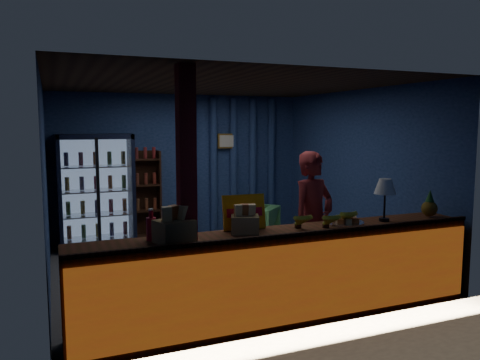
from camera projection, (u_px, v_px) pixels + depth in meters
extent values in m
plane|color=#515154|center=(223.00, 268.00, 6.72)|extent=(4.60, 4.60, 0.00)
plane|color=navy|center=(182.00, 166.00, 8.59)|extent=(4.60, 0.00, 4.60)
plane|color=navy|center=(300.00, 202.00, 4.54)|extent=(4.60, 0.00, 4.60)
plane|color=navy|center=(46.00, 186.00, 5.71)|extent=(0.00, 4.40, 4.40)
plane|color=navy|center=(359.00, 172.00, 7.42)|extent=(0.00, 4.40, 4.40)
plane|color=#472D19|center=(222.00, 84.00, 6.42)|extent=(4.60, 4.60, 0.00)
cube|color=brown|center=(285.00, 275.00, 4.91)|extent=(4.40, 0.55, 0.95)
cube|color=red|center=(298.00, 283.00, 4.65)|extent=(4.35, 0.02, 0.81)
cube|color=#371E11|center=(298.00, 234.00, 4.61)|extent=(4.40, 0.04, 0.04)
cube|color=maroon|center=(187.00, 204.00, 4.42)|extent=(0.16, 0.16, 2.60)
cube|color=black|center=(95.00, 190.00, 7.98)|extent=(1.20, 0.06, 1.90)
cube|color=black|center=(60.00, 194.00, 7.52)|extent=(0.06, 0.60, 1.90)
cube|color=black|center=(131.00, 190.00, 7.94)|extent=(0.06, 0.60, 1.90)
cube|color=black|center=(94.00, 137.00, 7.63)|extent=(1.20, 0.60, 0.08)
cube|color=black|center=(98.00, 245.00, 7.84)|extent=(1.20, 0.60, 0.08)
cube|color=#99B2D8|center=(95.00, 190.00, 7.93)|extent=(1.08, 0.02, 1.74)
cube|color=white|center=(98.00, 194.00, 7.47)|extent=(1.12, 0.02, 1.78)
cube|color=black|center=(98.00, 194.00, 7.45)|extent=(0.05, 0.05, 1.80)
cube|color=silver|center=(98.00, 238.00, 7.82)|extent=(1.08, 0.48, 0.02)
cylinder|color=#B34D19|center=(69.00, 232.00, 7.64)|extent=(0.07, 0.07, 0.22)
cylinder|color=#1E5A16|center=(84.00, 231.00, 7.72)|extent=(0.07, 0.07, 0.22)
cylinder|color=#A38019|center=(98.00, 230.00, 7.81)|extent=(0.07, 0.07, 0.22)
cylinder|color=#1F1750|center=(112.00, 229.00, 7.89)|extent=(0.07, 0.07, 0.22)
cylinder|color=maroon|center=(125.00, 228.00, 7.97)|extent=(0.07, 0.07, 0.22)
cube|color=silver|center=(97.00, 214.00, 7.77)|extent=(1.08, 0.48, 0.02)
cylinder|color=#1E5A16|center=(68.00, 208.00, 7.59)|extent=(0.07, 0.07, 0.22)
cylinder|color=#A38019|center=(83.00, 207.00, 7.67)|extent=(0.07, 0.07, 0.22)
cylinder|color=#1F1750|center=(97.00, 207.00, 7.76)|extent=(0.07, 0.07, 0.22)
cylinder|color=maroon|center=(111.00, 206.00, 7.84)|extent=(0.07, 0.07, 0.22)
cylinder|color=#B34D19|center=(125.00, 205.00, 7.93)|extent=(0.07, 0.07, 0.22)
cube|color=silver|center=(96.00, 190.00, 7.73)|extent=(1.08, 0.48, 0.02)
cylinder|color=#A38019|center=(67.00, 184.00, 7.54)|extent=(0.07, 0.07, 0.22)
cylinder|color=#1F1750|center=(82.00, 183.00, 7.63)|extent=(0.07, 0.07, 0.22)
cylinder|color=maroon|center=(96.00, 183.00, 7.71)|extent=(0.07, 0.07, 0.22)
cylinder|color=#B34D19|center=(110.00, 182.00, 7.80)|extent=(0.07, 0.07, 0.22)
cylinder|color=#1E5A16|center=(124.00, 181.00, 7.88)|extent=(0.07, 0.07, 0.22)
cube|color=silver|center=(96.00, 166.00, 7.68)|extent=(1.08, 0.48, 0.02)
cylinder|color=#1F1750|center=(66.00, 159.00, 7.50)|extent=(0.07, 0.07, 0.22)
cylinder|color=maroon|center=(81.00, 159.00, 7.58)|extent=(0.07, 0.07, 0.22)
cylinder|color=#B34D19|center=(95.00, 159.00, 7.67)|extent=(0.07, 0.07, 0.22)
cylinder|color=#1E5A16|center=(109.00, 158.00, 7.75)|extent=(0.07, 0.07, 0.22)
cylinder|color=#A38019|center=(123.00, 158.00, 7.83)|extent=(0.07, 0.07, 0.22)
cube|color=#371E11|center=(145.00, 195.00, 8.34)|extent=(0.50, 0.02, 1.60)
cube|color=#371E11|center=(133.00, 197.00, 8.13)|extent=(0.03, 0.28, 1.60)
cube|color=#371E11|center=(159.00, 196.00, 8.31)|extent=(0.03, 0.28, 1.60)
cube|color=#371E11|center=(147.00, 235.00, 8.30)|extent=(0.46, 0.26, 0.02)
cube|color=#371E11|center=(146.00, 210.00, 8.25)|extent=(0.46, 0.26, 0.02)
cube|color=#371E11|center=(146.00, 185.00, 8.20)|extent=(0.46, 0.26, 0.02)
cube|color=#371E11|center=(145.00, 159.00, 8.15)|extent=(0.46, 0.26, 0.02)
cylinder|color=navy|center=(193.00, 166.00, 8.61)|extent=(0.14, 0.14, 2.50)
cylinder|color=navy|center=(214.00, 165.00, 8.76)|extent=(0.14, 0.14, 2.50)
cylinder|color=navy|center=(234.00, 165.00, 8.91)|extent=(0.14, 0.14, 2.50)
cylinder|color=navy|center=(253.00, 164.00, 9.06)|extent=(0.14, 0.14, 2.50)
cylinder|color=navy|center=(271.00, 163.00, 9.21)|extent=(0.14, 0.14, 2.50)
cube|color=gold|center=(227.00, 141.00, 8.76)|extent=(0.36, 0.03, 0.28)
cube|color=silver|center=(227.00, 141.00, 8.75)|extent=(0.30, 0.01, 0.22)
imported|color=maroon|center=(313.00, 222.00, 5.73)|extent=(0.72, 0.57, 1.73)
imported|color=#5AB563|center=(257.00, 222.00, 8.43)|extent=(0.94, 0.94, 0.61)
cube|color=#371E11|center=(240.00, 228.00, 8.30)|extent=(0.51, 0.38, 0.44)
cylinder|color=#371E11|center=(240.00, 214.00, 8.27)|extent=(0.09, 0.09, 0.09)
cube|color=#F8AB0D|center=(244.00, 212.00, 4.90)|extent=(0.47, 0.11, 0.37)
cube|color=#B30B24|center=(245.00, 212.00, 4.88)|extent=(0.39, 0.05, 0.09)
cylinder|color=#B30B24|center=(151.00, 229.00, 4.44)|extent=(0.09, 0.09, 0.22)
cylinder|color=#B30B24|center=(151.00, 213.00, 4.42)|extent=(0.04, 0.04, 0.09)
cylinder|color=white|center=(151.00, 209.00, 4.42)|extent=(0.05, 0.05, 0.02)
cylinder|color=#B30B24|center=(169.00, 229.00, 4.43)|extent=(0.09, 0.09, 0.22)
cylinder|color=#B30B24|center=(169.00, 213.00, 4.41)|extent=(0.04, 0.04, 0.09)
cylinder|color=white|center=(169.00, 210.00, 4.40)|extent=(0.05, 0.05, 0.02)
cube|color=#988449|center=(174.00, 231.00, 4.36)|extent=(0.39, 0.35, 0.21)
cube|color=gold|center=(166.00, 214.00, 4.28)|extent=(0.10, 0.08, 0.14)
cube|color=#BE4C23|center=(174.00, 213.00, 4.33)|extent=(0.10, 0.08, 0.14)
cube|color=gold|center=(182.00, 212.00, 4.38)|extent=(0.10, 0.08, 0.14)
cube|color=#988449|center=(245.00, 224.00, 4.74)|extent=(0.34, 0.31, 0.18)
cube|color=gold|center=(238.00, 210.00, 4.72)|extent=(0.09, 0.07, 0.11)
cube|color=#BE4C23|center=(245.00, 210.00, 4.72)|extent=(0.09, 0.07, 0.11)
cube|color=gold|center=(252.00, 210.00, 4.73)|extent=(0.09, 0.07, 0.11)
cylinder|color=silver|center=(344.00, 223.00, 5.20)|extent=(0.45, 0.45, 0.02)
cube|color=gold|center=(350.00, 219.00, 5.23)|extent=(0.10, 0.07, 0.05)
cube|color=#BE4C23|center=(345.00, 218.00, 5.28)|extent=(0.12, 0.12, 0.05)
cube|color=gold|center=(339.00, 218.00, 5.28)|extent=(0.07, 0.10, 0.05)
cube|color=#BE4C23|center=(336.00, 219.00, 5.23)|extent=(0.12, 0.12, 0.05)
cube|color=gold|center=(337.00, 220.00, 5.17)|extent=(0.10, 0.07, 0.05)
cube|color=#BE4C23|center=(342.00, 221.00, 5.12)|extent=(0.12, 0.12, 0.05)
cube|color=gold|center=(348.00, 221.00, 5.12)|extent=(0.07, 0.10, 0.05)
cube|color=#BE4C23|center=(352.00, 220.00, 5.16)|extent=(0.12, 0.12, 0.05)
cylinder|color=black|center=(384.00, 220.00, 5.34)|extent=(0.12, 0.12, 0.04)
cylinder|color=black|center=(385.00, 205.00, 5.32)|extent=(0.02, 0.02, 0.35)
cone|color=white|center=(385.00, 186.00, 5.29)|extent=(0.25, 0.25, 0.17)
sphere|color=olive|center=(429.00, 209.00, 5.57)|extent=(0.19, 0.19, 0.19)
cone|color=#1E591F|center=(430.00, 196.00, 5.55)|extent=(0.10, 0.10, 0.14)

